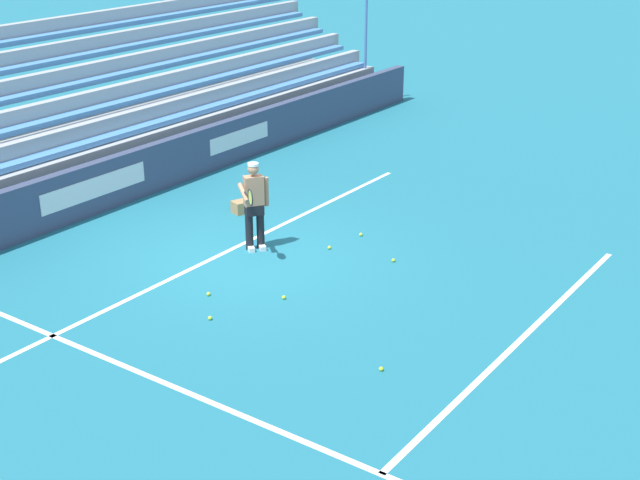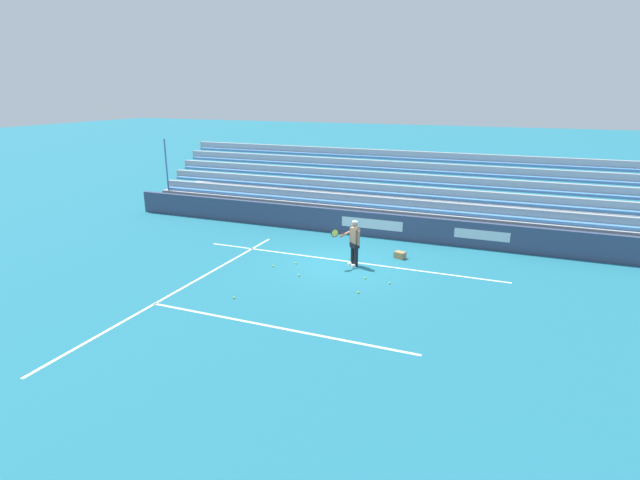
# 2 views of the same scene
# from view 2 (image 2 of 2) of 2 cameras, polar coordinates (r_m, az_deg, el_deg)

# --- Properties ---
(ground_plane) EXTENTS (160.00, 160.00, 0.00)m
(ground_plane) POSITION_cam_2_polar(r_m,az_deg,el_deg) (18.74, 2.44, -2.90)
(ground_plane) COLOR #1E6B7F
(court_baseline_white) EXTENTS (12.00, 0.10, 0.01)m
(court_baseline_white) POSITION_cam_2_polar(r_m,az_deg,el_deg) (19.19, 2.95, -2.42)
(court_baseline_white) COLOR white
(court_baseline_white) RESTS_ON ground
(court_sideline_white) EXTENTS (0.10, 12.00, 0.01)m
(court_sideline_white) POSITION_cam_2_polar(r_m,az_deg,el_deg) (17.32, -15.20, -5.17)
(court_sideline_white) COLOR white
(court_sideline_white) RESTS_ON ground
(court_service_line_white) EXTENTS (8.22, 0.10, 0.01)m
(court_service_line_white) POSITION_cam_2_polar(r_m,az_deg,el_deg) (14.10, -5.32, -9.85)
(court_service_line_white) COLOR white
(court_service_line_white) RESTS_ON ground
(back_wall_sponsor_board) EXTENTS (25.44, 0.25, 1.10)m
(back_wall_sponsor_board) POSITION_cam_2_polar(r_m,az_deg,el_deg) (22.38, 6.13, 1.77)
(back_wall_sponsor_board) COLOR #384260
(back_wall_sponsor_board) RESTS_ON ground
(bleacher_stand) EXTENTS (24.17, 4.00, 3.85)m
(bleacher_stand) POSITION_cam_2_polar(r_m,az_deg,el_deg) (24.79, 7.85, 3.76)
(bleacher_stand) COLOR #9EA3A8
(bleacher_stand) RESTS_ON ground
(tennis_player) EXTENTS (0.97, 0.82, 1.71)m
(tennis_player) POSITION_cam_2_polar(r_m,az_deg,el_deg) (18.45, 3.90, -0.32)
(tennis_player) COLOR black
(tennis_player) RESTS_ON ground
(ball_box_cardboard) EXTENTS (0.48, 0.41, 0.26)m
(ball_box_cardboard) POSITION_cam_2_polar(r_m,az_deg,el_deg) (19.71, 9.13, -1.71)
(ball_box_cardboard) COLOR #A87F51
(ball_box_cardboard) RESTS_ON ground
(tennis_ball_near_player) EXTENTS (0.07, 0.07, 0.07)m
(tennis_ball_near_player) POSITION_cam_2_polar(r_m,az_deg,el_deg) (17.11, 7.97, -4.89)
(tennis_ball_near_player) COLOR #CCE533
(tennis_ball_near_player) RESTS_ON ground
(tennis_ball_far_right) EXTENTS (0.07, 0.07, 0.07)m
(tennis_ball_far_right) POSITION_cam_2_polar(r_m,az_deg,el_deg) (17.66, -2.42, -4.04)
(tennis_ball_far_right) COLOR #CCE533
(tennis_ball_far_right) RESTS_ON ground
(tennis_ball_toward_net) EXTENTS (0.07, 0.07, 0.07)m
(tennis_ball_toward_net) POSITION_cam_2_polar(r_m,az_deg,el_deg) (18.87, -2.75, -2.65)
(tennis_ball_toward_net) COLOR #CCE533
(tennis_ball_toward_net) RESTS_ON ground
(tennis_ball_by_box) EXTENTS (0.07, 0.07, 0.07)m
(tennis_ball_by_box) POSITION_cam_2_polar(r_m,az_deg,el_deg) (16.23, 4.39, -6.00)
(tennis_ball_by_box) COLOR #CCE533
(tennis_ball_by_box) RESTS_ON ground
(tennis_ball_on_baseline) EXTENTS (0.07, 0.07, 0.07)m
(tennis_ball_on_baseline) POSITION_cam_2_polar(r_m,az_deg,el_deg) (17.45, 5.16, -4.36)
(tennis_ball_on_baseline) COLOR #CCE533
(tennis_ball_on_baseline) RESTS_ON ground
(tennis_ball_midcourt) EXTENTS (0.07, 0.07, 0.07)m
(tennis_ball_midcourt) POSITION_cam_2_polar(r_m,az_deg,el_deg) (18.62, -5.39, -2.98)
(tennis_ball_midcourt) COLOR #CCE533
(tennis_ball_midcourt) RESTS_ON ground
(tennis_ball_far_left) EXTENTS (0.07, 0.07, 0.07)m
(tennis_ball_far_left) POSITION_cam_2_polar(r_m,az_deg,el_deg) (16.03, -9.80, -6.51)
(tennis_ball_far_left) COLOR #CCE533
(tennis_ball_far_left) RESTS_ON ground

